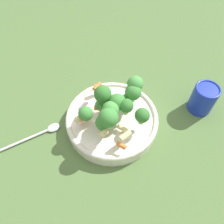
# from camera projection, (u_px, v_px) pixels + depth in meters

# --- Properties ---
(ground_plane) EXTENTS (3.00, 3.00, 0.00)m
(ground_plane) POSITION_uv_depth(u_px,v_px,m) (112.00, 124.00, 0.62)
(ground_plane) COLOR #4C6B38
(bowl) EXTENTS (0.25, 0.25, 0.04)m
(bowl) POSITION_uv_depth(u_px,v_px,m) (112.00, 120.00, 0.60)
(bowl) COLOR silver
(bowl) RESTS_ON ground_plane
(pasta_salad) EXTENTS (0.19, 0.21, 0.10)m
(pasta_salad) POSITION_uv_depth(u_px,v_px,m) (115.00, 106.00, 0.53)
(pasta_salad) COLOR #8CB766
(pasta_salad) RESTS_ON bowl
(cup) EXTENTS (0.07, 0.07, 0.09)m
(cup) POSITION_uv_depth(u_px,v_px,m) (204.00, 99.00, 0.61)
(cup) COLOR #192DAD
(cup) RESTS_ON ground_plane
(spoon) EXTENTS (0.16, 0.06, 0.01)m
(spoon) POSITION_uv_depth(u_px,v_px,m) (42.00, 133.00, 0.59)
(spoon) COLOR silver
(spoon) RESTS_ON ground_plane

